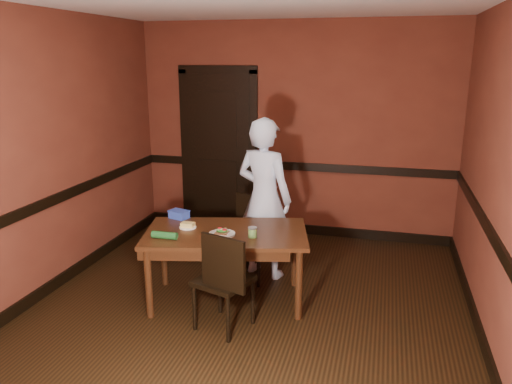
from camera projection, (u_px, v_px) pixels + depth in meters
The scene contains 21 objects.
floor at pixel (246, 313), 4.55m from camera, with size 4.00×4.50×0.01m, color black.
wall_back at pixel (294, 131), 6.29m from camera, with size 4.00×0.02×2.70m, color #5D291C.
wall_front at pixel (99, 280), 2.09m from camera, with size 4.00×0.02×2.70m, color #5D291C.
wall_left at pixel (41, 156), 4.68m from camera, with size 0.02×4.50×2.70m, color #5D291C.
wall_right at pixel (504, 183), 3.70m from camera, with size 0.02×4.50×2.70m, color #5D291C.
dado_back at pixel (293, 166), 6.40m from camera, with size 4.00×0.03×0.10m, color black.
dado_left at pixel (48, 203), 4.80m from camera, with size 0.03×4.50×0.10m, color black.
dado_right at pixel (494, 240), 3.82m from camera, with size 0.03×4.50×0.10m, color black.
baseboard_back at pixel (292, 228), 6.62m from camera, with size 4.00×0.03×0.12m, color black.
baseboard_left at pixel (57, 283), 5.02m from camera, with size 0.03×4.50×0.12m, color black.
baseboard_right at pixel (481, 337), 4.04m from camera, with size 0.03×4.50×0.12m, color black.
door at pixel (219, 148), 6.57m from camera, with size 1.05×0.07×2.20m.
dining_table at pixel (227, 266), 4.70m from camera, with size 1.48×0.83×0.70m, color black.
chair_far at pixel (253, 239), 5.17m from camera, with size 0.40×0.40×0.85m, color black, non-canonical shape.
chair_near at pixel (223, 279), 4.20m from camera, with size 0.42×0.42×0.89m, color black, non-canonical shape.
person at pixel (264, 198), 5.16m from camera, with size 0.61×0.40×1.68m, color silver.
sandwich_plate at pixel (222, 233), 4.51m from camera, with size 0.24×0.24×0.06m.
sauce_jar at pixel (253, 232), 4.44m from camera, with size 0.08×0.08×0.09m.
cheese_saucer at pixel (188, 226), 4.70m from camera, with size 0.16×0.16×0.05m.
food_tub at pixel (179, 214), 4.98m from camera, with size 0.22×0.18×0.08m.
wrapped_veg at pixel (165, 235), 4.41m from camera, with size 0.07×0.07×0.23m, color #1B5323.
Camera 1 is at (1.13, -3.94, 2.25)m, focal length 35.00 mm.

